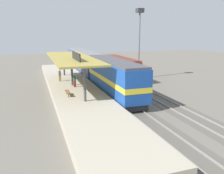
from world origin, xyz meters
TOP-DOWN VIEW (x-y plane):
  - ground_plane at (2.00, 0.00)m, footprint 120.00×120.00m
  - track_near at (0.00, 0.00)m, footprint 3.20×110.00m
  - track_far at (4.60, 0.00)m, footprint 3.20×110.00m
  - platform at (-4.60, 0.00)m, footprint 6.00×44.00m
  - station_canopy at (-4.60, -0.09)m, footprint 5.20×18.00m
  - platform_bench at (-6.00, -5.21)m, footprint 0.44×1.70m
  - locomotive at (0.00, -4.01)m, footprint 2.93×14.43m
  - passenger_carriage_single at (0.00, 13.99)m, footprint 2.90×20.00m
  - freight_car at (4.60, 6.33)m, footprint 2.80×12.00m
  - light_mast at (7.80, 5.56)m, footprint 1.10×1.10m
  - person_waiting at (-5.88, 3.24)m, footprint 0.34×0.34m
  - person_walking at (-4.48, -1.21)m, footprint 0.34×0.34m

SIDE VIEW (x-z plane):
  - ground_plane at x=2.00m, z-range 0.00..0.00m
  - track_near at x=0.00m, z-range -0.05..0.11m
  - track_far at x=4.60m, z-range -0.05..0.11m
  - platform at x=-4.60m, z-range 0.00..0.90m
  - platform_bench at x=-6.00m, z-range 1.09..1.59m
  - person_waiting at x=-5.88m, z-range 1.00..2.71m
  - person_walking at x=-4.48m, z-range 1.00..2.71m
  - freight_car at x=4.60m, z-range 0.20..3.74m
  - passenger_carriage_single at x=0.00m, z-range 0.19..4.43m
  - locomotive at x=0.00m, z-range 0.19..4.63m
  - station_canopy at x=-4.60m, z-range 2.18..6.88m
  - light_mast at x=7.80m, z-range 2.55..14.25m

